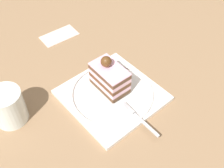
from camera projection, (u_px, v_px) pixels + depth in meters
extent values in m
plane|color=#8E6E4E|center=(117.00, 89.00, 0.74)|extent=(2.40, 2.40, 0.00)
cube|color=white|center=(112.00, 95.00, 0.72)|extent=(0.23, 0.23, 0.01)
torus|color=white|center=(112.00, 93.00, 0.72)|extent=(0.22, 0.22, 0.01)
cube|color=brown|center=(110.00, 85.00, 0.72)|extent=(0.07, 0.10, 0.01)
cube|color=silver|center=(110.00, 82.00, 0.71)|extent=(0.07, 0.10, 0.01)
cube|color=#5B321B|center=(110.00, 78.00, 0.70)|extent=(0.07, 0.10, 0.01)
cube|color=beige|center=(110.00, 75.00, 0.70)|extent=(0.07, 0.10, 0.01)
cube|color=brown|center=(110.00, 71.00, 0.69)|extent=(0.07, 0.10, 0.01)
cube|color=#ECB1CA|center=(110.00, 69.00, 0.68)|extent=(0.07, 0.10, 0.00)
sphere|color=#563418|center=(106.00, 62.00, 0.68)|extent=(0.03, 0.03, 0.03)
cube|color=silver|center=(146.00, 125.00, 0.65)|extent=(0.01, 0.08, 0.00)
cube|color=silver|center=(132.00, 112.00, 0.67)|extent=(0.01, 0.02, 0.00)
cube|color=silver|center=(127.00, 105.00, 0.68)|extent=(0.00, 0.03, 0.00)
cube|color=silver|center=(126.00, 106.00, 0.68)|extent=(0.00, 0.03, 0.00)
cube|color=silver|center=(125.00, 107.00, 0.68)|extent=(0.00, 0.03, 0.00)
cube|color=silver|center=(124.00, 107.00, 0.68)|extent=(0.00, 0.03, 0.00)
cylinder|color=white|center=(8.00, 107.00, 0.65)|extent=(0.08, 0.08, 0.09)
cylinder|color=silver|center=(9.00, 109.00, 0.66)|extent=(0.07, 0.07, 0.07)
cube|color=beige|center=(59.00, 35.00, 0.89)|extent=(0.12, 0.07, 0.00)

